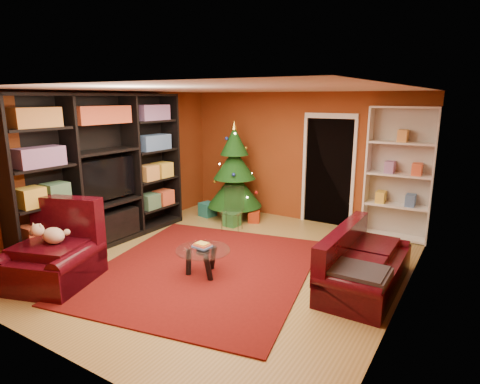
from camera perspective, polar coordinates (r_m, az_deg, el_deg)
The scene contains 18 objects.
floor at distance 6.28m, azimuth -1.95°, elevation -10.31°, with size 5.00×5.50×0.05m, color olive.
ceiling at distance 5.76m, azimuth -2.16°, elevation 14.63°, with size 5.00×5.50×0.05m, color silver.
wall_back at distance 8.29m, azimuth 8.70°, elevation 4.90°, with size 5.00×0.05×2.60m, color brown.
wall_left at distance 7.56m, azimuth -18.22°, elevation 3.57°, with size 0.05×5.50×2.60m, color brown.
wall_right at distance 4.97m, azimuth 22.93°, elevation -1.62°, with size 0.05×5.50×2.60m, color brown.
doorway at distance 8.08m, azimuth 12.42°, elevation 2.72°, with size 1.06×0.60×2.16m, color black, non-canonical shape.
rug at distance 6.09m, azimuth -5.17°, elevation -10.78°, with size 2.98×3.47×0.02m, color #5D110E.
media_unit at distance 7.17m, azimuth -18.84°, elevation 2.86°, with size 0.51×3.34×2.56m, color black, non-canonical shape.
christmas_tree at distance 8.36m, azimuth -0.80°, elevation 3.00°, with size 1.15×1.15×2.05m, color #0E360F, non-canonical shape.
gift_box_teal at distance 8.64m, azimuth -4.64°, elevation -2.47°, with size 0.29×0.29×0.29m, color #1A6866.
gift_box_green at distance 7.97m, azimuth -1.15°, elevation -3.89°, with size 0.27×0.27×0.27m, color #287A37.
gift_box_red at distance 8.20m, azimuth 2.01°, elevation -3.56°, with size 0.22×0.22×0.22m, color #98290F.
white_bookshelf at distance 7.57m, azimuth 21.72°, elevation 2.32°, with size 1.12×0.40×2.41m, color white, non-canonical shape.
armchair at distance 6.05m, azimuth -25.44°, elevation -7.72°, with size 1.16×1.16×0.91m, color black, non-canonical shape.
dog at distance 5.98m, azimuth -24.98°, elevation -5.64°, with size 0.40×0.30×0.30m, color beige, non-canonical shape.
sofa at distance 5.65m, azimuth 17.54°, elevation -9.10°, with size 1.85×0.83×0.80m, color black, non-canonical shape.
coffee_table at distance 5.82m, azimuth -5.25°, elevation -9.89°, with size 0.77×0.77×0.48m, color gray, non-canonical shape.
acrylic_chair at distance 7.61m, azimuth -1.14°, elevation -2.79°, with size 0.39×0.42×0.76m, color #66605B, non-canonical shape.
Camera 1 is at (3.20, -4.78, 2.49)m, focal length 30.00 mm.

